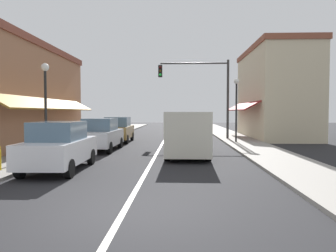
% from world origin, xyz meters
% --- Properties ---
extents(ground_plane, '(80.00, 80.00, 0.00)m').
position_xyz_m(ground_plane, '(0.00, 18.00, 0.00)').
color(ground_plane, black).
extents(sidewalk_left, '(2.60, 56.00, 0.12)m').
position_xyz_m(sidewalk_left, '(-5.50, 18.00, 0.06)').
color(sidewalk_left, gray).
rests_on(sidewalk_left, ground).
extents(sidewalk_right, '(2.60, 56.00, 0.12)m').
position_xyz_m(sidewalk_right, '(5.50, 18.00, 0.06)').
color(sidewalk_right, gray).
rests_on(sidewalk_right, ground).
extents(lane_center_stripe, '(0.14, 52.00, 0.01)m').
position_xyz_m(lane_center_stripe, '(0.00, 18.00, 0.00)').
color(lane_center_stripe, silver).
rests_on(lane_center_stripe, ground).
extents(storefront_right_block, '(5.47, 10.20, 7.29)m').
position_xyz_m(storefront_right_block, '(8.87, 20.00, 3.65)').
color(storefront_right_block, beige).
rests_on(storefront_right_block, ground).
extents(parked_car_nearest_left, '(1.86, 4.14, 1.77)m').
position_xyz_m(parked_car_nearest_left, '(-3.15, 4.88, 0.88)').
color(parked_car_nearest_left, silver).
rests_on(parked_car_nearest_left, ground).
extents(parked_car_second_left, '(1.82, 4.12, 1.77)m').
position_xyz_m(parked_car_second_left, '(-3.14, 10.79, 0.88)').
color(parked_car_second_left, '#B7BABF').
rests_on(parked_car_second_left, ground).
extents(parked_car_third_left, '(1.85, 4.13, 1.77)m').
position_xyz_m(parked_car_third_left, '(-3.14, 15.71, 0.88)').
color(parked_car_third_left, brown).
rests_on(parked_car_third_left, ground).
extents(van_in_lane, '(2.05, 5.20, 2.12)m').
position_xyz_m(van_in_lane, '(1.54, 8.88, 1.15)').
color(van_in_lane, beige).
rests_on(van_in_lane, ground).
extents(traffic_signal_mast_arm, '(5.35, 0.50, 6.05)m').
position_xyz_m(traffic_signal_mast_arm, '(3.01, 17.88, 4.13)').
color(traffic_signal_mast_arm, '#333333').
rests_on(traffic_signal_mast_arm, ground).
extents(street_lamp_left_near, '(0.36, 0.36, 4.34)m').
position_xyz_m(street_lamp_left_near, '(-4.99, 8.05, 2.97)').
color(street_lamp_left_near, black).
rests_on(street_lamp_left_near, ground).
extents(street_lamp_right_mid, '(0.36, 0.36, 4.34)m').
position_xyz_m(street_lamp_right_mid, '(4.94, 15.07, 2.97)').
color(street_lamp_right_mid, black).
rests_on(street_lamp_right_mid, ground).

